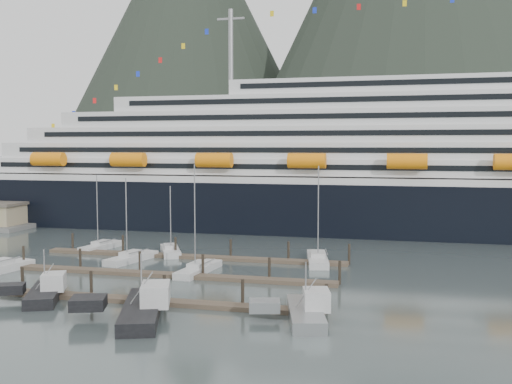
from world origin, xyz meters
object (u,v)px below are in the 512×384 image
trawler_d (304,312)px  trawler_c (140,308)px  cruise_ship (422,172)px  sailboat_g (318,260)px  sailboat_f (170,251)px  sailboat_b (131,259)px  sailboat_d (199,270)px  trawler_b (44,292)px  sailboat_e (102,247)px

trawler_d → trawler_c: bearing=86.6°
cruise_ship → sailboat_g: size_ratio=14.12×
sailboat_f → trawler_d: (26.70, -30.71, 0.43)m
sailboat_f → cruise_ship: bearing=-74.1°
sailboat_b → sailboat_g: (27.20, 5.75, 0.02)m
sailboat_d → trawler_b: bearing=151.3°
cruise_ship → sailboat_e: cruise_ship is taller
cruise_ship → sailboat_f: size_ratio=18.40×
trawler_b → trawler_d: trawler_d is taller
trawler_b → sailboat_f: bearing=-30.2°
sailboat_d → sailboat_e: 25.90m
sailboat_b → sailboat_d: sailboat_d is taller
cruise_ship → sailboat_d: bearing=-122.0°
sailboat_f → trawler_c: (10.43, -33.71, 0.49)m
trawler_c → trawler_b: bearing=55.1°
sailboat_g → trawler_c: (-13.42, -32.32, 0.47)m
sailboat_e → sailboat_f: bearing=-86.7°
trawler_b → sailboat_g: bearing=-67.7°
sailboat_b → sailboat_f: 7.89m
sailboat_g → trawler_b: size_ratio=1.48×
sailboat_b → trawler_d: 38.20m
sailboat_d → trawler_d: size_ratio=1.36×
cruise_ship → trawler_c: cruise_ship is taller
cruise_ship → trawler_d: bearing=-100.8°
sailboat_b → sailboat_f: sailboat_b is taller
sailboat_d → trawler_d: 25.43m
trawler_b → sailboat_e: bearing=-7.1°
sailboat_f → trawler_b: size_ratio=1.13×
trawler_b → trawler_c: size_ratio=0.71×
sailboat_e → sailboat_f: sailboat_e is taller
cruise_ship → trawler_b: (-42.51, -66.35, -11.21)m
sailboat_f → sailboat_g: (23.84, -1.39, 0.02)m
sailboat_g → sailboat_d: bearing=115.8°
cruise_ship → trawler_b: bearing=-122.6°
sailboat_b → trawler_d: bearing=-115.1°
sailboat_e → sailboat_g: sailboat_g is taller
cruise_ship → trawler_c: (-29.09, -70.00, -11.14)m
sailboat_e → trawler_d: 50.93m
cruise_ship → trawler_d: size_ratio=18.76×
sailboat_e → trawler_c: size_ratio=0.90×
sailboat_g → trawler_d: 29.46m
sailboat_b → trawler_c: bearing=-139.6°
cruise_ship → trawler_c: 76.62m
sailboat_d → sailboat_f: size_ratio=1.33×
sailboat_e → trawler_d: size_ratio=1.15×
trawler_c → sailboat_f: bearing=-2.5°
sailboat_b → cruise_ship: bearing=-31.6°
sailboat_f → trawler_c: 35.29m
cruise_ship → sailboat_e: 64.05m
cruise_ship → trawler_d: 69.13m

